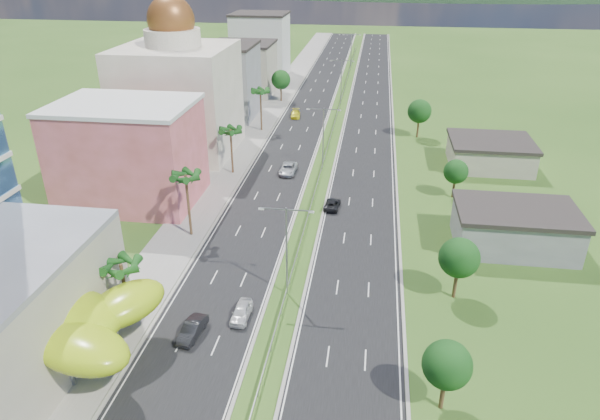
% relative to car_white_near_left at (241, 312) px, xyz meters
% --- Properties ---
extents(ground, '(500.00, 500.00, 0.00)m').
position_rel_car_white_near_left_xyz_m(ground, '(4.12, -4.77, -0.80)').
color(ground, '#2D5119').
rests_on(ground, ground).
extents(road_left, '(11.00, 260.00, 0.04)m').
position_rel_car_white_near_left_xyz_m(road_left, '(-3.38, 85.23, -0.78)').
color(road_left, black).
rests_on(road_left, ground).
extents(road_right, '(11.00, 260.00, 0.04)m').
position_rel_car_white_near_left_xyz_m(road_right, '(11.62, 85.23, -0.78)').
color(road_right, black).
rests_on(road_right, ground).
extents(sidewalk_left, '(7.00, 260.00, 0.12)m').
position_rel_car_white_near_left_xyz_m(sidewalk_left, '(-12.88, 85.23, -0.74)').
color(sidewalk_left, gray).
rests_on(sidewalk_left, ground).
extents(median_guardrail, '(0.10, 216.06, 0.76)m').
position_rel_car_white_near_left_xyz_m(median_guardrail, '(4.12, 67.22, -0.18)').
color(median_guardrail, gray).
rests_on(median_guardrail, ground).
extents(streetlight_median_b, '(6.04, 0.25, 11.00)m').
position_rel_car_white_near_left_xyz_m(streetlight_median_b, '(4.12, 5.23, 5.95)').
color(streetlight_median_b, gray).
rests_on(streetlight_median_b, ground).
extents(streetlight_median_c, '(6.04, 0.25, 11.00)m').
position_rel_car_white_near_left_xyz_m(streetlight_median_c, '(4.12, 45.23, 5.95)').
color(streetlight_median_c, gray).
rests_on(streetlight_median_c, ground).
extents(streetlight_median_d, '(6.04, 0.25, 11.00)m').
position_rel_car_white_near_left_xyz_m(streetlight_median_d, '(4.12, 90.23, 5.95)').
color(streetlight_median_d, gray).
rests_on(streetlight_median_d, ground).
extents(streetlight_median_e, '(6.04, 0.25, 11.00)m').
position_rel_car_white_near_left_xyz_m(streetlight_median_e, '(4.12, 135.23, 5.95)').
color(streetlight_median_e, gray).
rests_on(streetlight_median_e, ground).
extents(lime_canopy, '(18.00, 15.00, 7.40)m').
position_rel_car_white_near_left_xyz_m(lime_canopy, '(-15.88, -8.77, 4.19)').
color(lime_canopy, '#9DBF12').
rests_on(lime_canopy, ground).
extents(pink_shophouse, '(20.00, 15.00, 15.00)m').
position_rel_car_white_near_left_xyz_m(pink_shophouse, '(-23.88, 27.23, 6.70)').
color(pink_shophouse, '#B7524B').
rests_on(pink_shophouse, ground).
extents(domed_building, '(20.00, 20.00, 28.70)m').
position_rel_car_white_near_left_xyz_m(domed_building, '(-23.88, 50.23, 10.56)').
color(domed_building, beige).
rests_on(domed_building, ground).
extents(midrise_grey, '(16.00, 15.00, 16.00)m').
position_rel_car_white_near_left_xyz_m(midrise_grey, '(-22.88, 75.23, 7.20)').
color(midrise_grey, slate).
rests_on(midrise_grey, ground).
extents(midrise_beige, '(16.00, 15.00, 13.00)m').
position_rel_car_white_near_left_xyz_m(midrise_beige, '(-22.88, 97.23, 5.70)').
color(midrise_beige, '#A19884').
rests_on(midrise_beige, ground).
extents(midrise_white, '(16.00, 15.00, 18.00)m').
position_rel_car_white_near_left_xyz_m(midrise_white, '(-22.88, 120.23, 8.20)').
color(midrise_white, silver).
rests_on(midrise_white, ground).
extents(shed_near, '(15.00, 10.00, 5.00)m').
position_rel_car_white_near_left_xyz_m(shed_near, '(32.12, 20.23, 1.70)').
color(shed_near, slate).
rests_on(shed_near, ground).
extents(shed_far, '(14.00, 12.00, 4.40)m').
position_rel_car_white_near_left_xyz_m(shed_far, '(34.12, 50.23, 1.40)').
color(shed_far, '#A19884').
rests_on(shed_far, ground).
extents(palm_tree_b, '(3.60, 3.60, 8.10)m').
position_rel_car_white_near_left_xyz_m(palm_tree_b, '(-11.38, -2.77, 6.26)').
color(palm_tree_b, '#47301C').
rests_on(palm_tree_b, ground).
extents(palm_tree_c, '(3.60, 3.60, 9.60)m').
position_rel_car_white_near_left_xyz_m(palm_tree_c, '(-11.38, 17.23, 7.70)').
color(palm_tree_c, '#47301C').
rests_on(palm_tree_c, ground).
extents(palm_tree_d, '(3.60, 3.60, 8.60)m').
position_rel_car_white_near_left_xyz_m(palm_tree_d, '(-11.38, 40.23, 6.74)').
color(palm_tree_d, '#47301C').
rests_on(palm_tree_d, ground).
extents(palm_tree_e, '(3.60, 3.60, 9.40)m').
position_rel_car_white_near_left_xyz_m(palm_tree_e, '(-11.38, 65.23, 7.51)').
color(palm_tree_e, '#47301C').
rests_on(palm_tree_e, ground).
extents(leafy_tree_lfar, '(4.90, 4.90, 8.05)m').
position_rel_car_white_near_left_xyz_m(leafy_tree_lfar, '(-11.38, 90.23, 4.78)').
color(leafy_tree_lfar, '#47301C').
rests_on(leafy_tree_lfar, ground).
extents(leafy_tree_ra, '(4.20, 4.20, 6.90)m').
position_rel_car_white_near_left_xyz_m(leafy_tree_ra, '(20.12, -9.77, 3.98)').
color(leafy_tree_ra, '#47301C').
rests_on(leafy_tree_ra, ground).
extents(leafy_tree_rb, '(4.55, 4.55, 7.47)m').
position_rel_car_white_near_left_xyz_m(leafy_tree_rb, '(23.12, 7.23, 4.38)').
color(leafy_tree_rb, '#47301C').
rests_on(leafy_tree_rb, ground).
extents(leafy_tree_rc, '(3.85, 3.85, 6.33)m').
position_rel_car_white_near_left_xyz_m(leafy_tree_rc, '(26.12, 35.23, 3.58)').
color(leafy_tree_rc, '#47301C').
rests_on(leafy_tree_rc, ground).
extents(leafy_tree_rd, '(4.90, 4.90, 8.05)m').
position_rel_car_white_near_left_xyz_m(leafy_tree_rd, '(22.12, 65.23, 4.78)').
color(leafy_tree_rd, '#47301C').
rests_on(leafy_tree_rd, ground).
extents(car_white_near_left, '(1.86, 4.48, 1.52)m').
position_rel_car_white_near_left_xyz_m(car_white_near_left, '(0.00, 0.00, 0.00)').
color(car_white_near_left, silver).
rests_on(car_white_near_left, road_left).
extents(car_dark_left, '(2.24, 4.92, 1.57)m').
position_rel_car_white_near_left_xyz_m(car_dark_left, '(-4.31, -3.59, 0.02)').
color(car_dark_left, black).
rests_on(car_dark_left, road_left).
extents(car_silver_mid_left, '(2.79, 5.85, 1.61)m').
position_rel_car_white_near_left_xyz_m(car_silver_mid_left, '(-1.65, 41.54, 0.05)').
color(car_silver_mid_left, '#ACB0B4').
rests_on(car_silver_mid_left, road_left).
extents(car_yellow_far_left, '(2.71, 5.40, 1.51)m').
position_rel_car_white_near_left_xyz_m(car_yellow_far_left, '(-5.51, 76.28, -0.00)').
color(car_yellow_far_left, gold).
rests_on(car_yellow_far_left, road_left).
extents(car_dark_far_right, '(2.50, 4.79, 1.29)m').
position_rel_car_white_near_left_xyz_m(car_dark_far_right, '(7.32, 28.49, -0.12)').
color(car_dark_far_right, black).
rests_on(car_dark_far_right, road_right).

